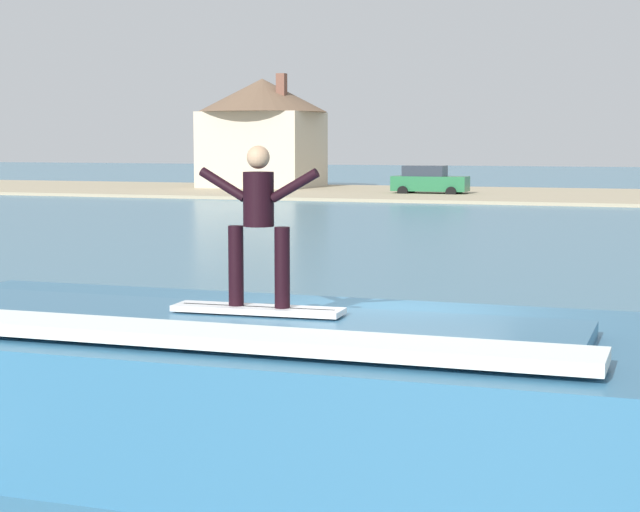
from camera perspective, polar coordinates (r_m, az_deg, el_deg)
ground_plane at (r=12.79m, az=4.00°, el=-9.09°), size 260.00×260.00×0.00m
wave_crest at (r=11.66m, az=-4.49°, el=-6.82°), size 8.86×4.33×1.59m
surfboard at (r=11.12m, az=-3.36°, el=-2.88°), size 1.83×0.50×0.06m
surfer at (r=11.00m, az=-3.32°, el=2.12°), size 1.33×0.32×1.68m
shoreline_bank at (r=64.80m, az=16.24°, el=3.07°), size 120.00×17.49×0.18m
car_near_shore at (r=65.00m, az=5.86°, el=4.05°), size 4.57×2.05×1.86m
house_with_chimney at (r=73.75m, az=-3.11°, el=6.89°), size 9.00×9.00×7.86m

